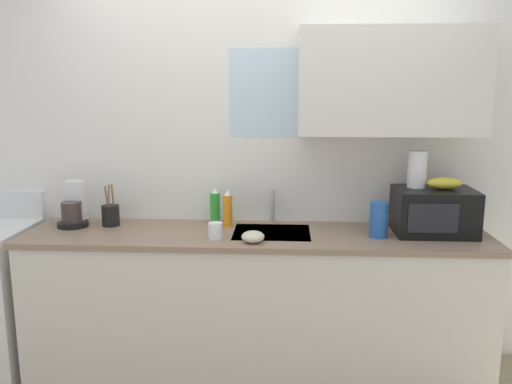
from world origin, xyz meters
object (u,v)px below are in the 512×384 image
Objects in this scene: cereal_canister at (379,220)px; mug_white at (215,231)px; dish_soap_bottle_orange at (228,209)px; dish_soap_bottle_green at (215,207)px; paper_towel_roll at (417,169)px; coffee_maker at (74,209)px; small_bowl at (253,237)px; utensil_crock at (111,215)px; microwave at (434,211)px; banana_bunch at (444,183)px.

cereal_canister is 0.95m from mug_white.
dish_soap_bottle_green is at bearing 142.53° from dish_soap_bottle_orange.
paper_towel_roll is at bearing 32.01° from cereal_canister.
coffee_maker is 1.19× the size of dish_soap_bottle_green.
small_bowl is at bearing -168.27° from cereal_canister.
cereal_canister is at bearing -12.07° from dish_soap_bottle_orange.
cereal_canister is 1.60× the size of small_bowl.
microwave is at bearing -2.06° from utensil_crock.
mug_white is at bearing -174.55° from cereal_canister.
small_bowl is (0.27, -0.41, -0.08)m from dish_soap_bottle_green.
small_bowl is (0.18, -0.34, -0.08)m from dish_soap_bottle_orange.
coffee_maker is 1.19m from small_bowl.
utensil_crock reaches higher than small_bowl.
mug_white is 0.73× the size of small_bowl.
banana_bunch is at bearing -18.43° from paper_towel_roll.
microwave is 1.97× the size of dish_soap_bottle_orange.
mug_white is at bearing 164.74° from small_bowl.
utensil_crock is at bearing 2.86° from coffee_maker.
paper_towel_roll reaches higher than mug_white.
small_bowl is at bearing -56.84° from dish_soap_bottle_green.
small_bowl is at bearing -62.31° from dish_soap_bottle_orange.
utensil_crock is at bearing 160.85° from small_bowl.
microwave reaches higher than cereal_canister.
coffee_maker is 0.97m from dish_soap_bottle_orange.
coffee_maker reaches higher than mug_white.
dish_soap_bottle_orange is 0.11m from dish_soap_bottle_green.
cereal_canister is (0.99, -0.26, -0.01)m from dish_soap_bottle_green.
small_bowl is at bearing -162.69° from paper_towel_roll.
microwave reaches higher than dish_soap_bottle_orange.
dish_soap_bottle_orange is 2.46× the size of mug_white.
utensil_crock is at bearing 159.66° from mug_white.
mug_white is (-1.28, -0.19, -0.09)m from microwave.
banana_bunch is 2.11× the size of mug_white.
banana_bunch reaches higher than dish_soap_bottle_green.
paper_towel_roll is 2.13m from coffee_maker.
paper_towel_roll is (-0.10, 0.05, 0.24)m from microwave.
cereal_canister is (-0.34, -0.10, -0.03)m from microwave.
banana_bunch reaches higher than utensil_crock.
utensil_crock reaches higher than dish_soap_bottle_orange.
microwave is at bearing -27.38° from paper_towel_roll.
dish_soap_bottle_orange is (-1.14, 0.04, -0.27)m from paper_towel_roll.
utensil_crock is (-0.65, -0.09, -0.04)m from dish_soap_bottle_green.
small_bowl is (1.15, -0.31, -0.07)m from coffee_maker.
cereal_canister is at bearing -163.83° from microwave.
paper_towel_roll is at bearing 161.57° from banana_bunch.
banana_bunch is 0.18m from paper_towel_roll.
dish_soap_bottle_green is 0.36m from mug_white.
coffee_maker is 0.89m from dish_soap_bottle_green.
small_bowl is (-0.96, -0.30, -0.35)m from paper_towel_roll.
dish_soap_bottle_orange is 0.40m from small_bowl.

